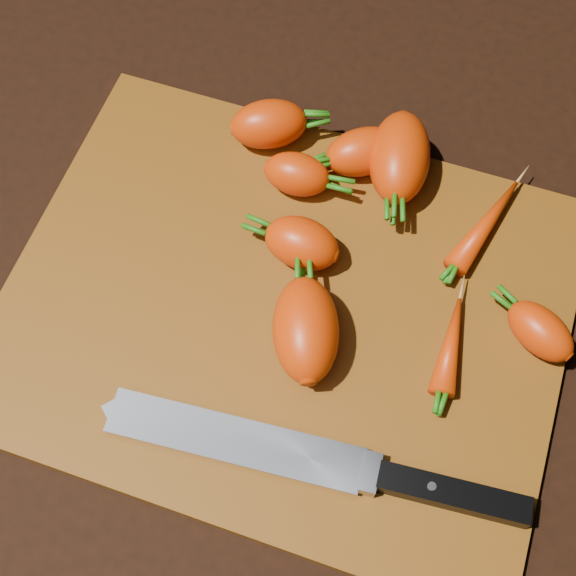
% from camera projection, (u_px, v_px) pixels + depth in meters
% --- Properties ---
extents(ground, '(2.00, 2.00, 0.01)m').
position_uv_depth(ground, '(285.00, 314.00, 0.74)').
color(ground, black).
extents(cutting_board, '(0.50, 0.40, 0.01)m').
position_uv_depth(cutting_board, '(284.00, 309.00, 0.73)').
color(cutting_board, brown).
rests_on(cutting_board, ground).
extents(carrot_0, '(0.09, 0.08, 0.05)m').
position_uv_depth(carrot_0, '(269.00, 124.00, 0.78)').
color(carrot_0, '#E03300').
rests_on(carrot_0, cutting_board).
extents(carrot_1, '(0.07, 0.05, 0.05)m').
position_uv_depth(carrot_1, '(302.00, 243.00, 0.72)').
color(carrot_1, '#E03300').
rests_on(carrot_1, cutting_board).
extents(carrot_2, '(0.08, 0.11, 0.06)m').
position_uv_depth(carrot_2, '(400.00, 157.00, 0.76)').
color(carrot_2, '#E03300').
rests_on(carrot_2, cutting_board).
extents(carrot_3, '(0.09, 0.11, 0.06)m').
position_uv_depth(carrot_3, '(306.00, 330.00, 0.68)').
color(carrot_3, '#E03300').
rests_on(carrot_3, cutting_board).
extents(carrot_4, '(0.09, 0.08, 0.05)m').
position_uv_depth(carrot_4, '(363.00, 152.00, 0.77)').
color(carrot_4, '#E03300').
rests_on(carrot_4, cutting_board).
extents(carrot_5, '(0.06, 0.04, 0.04)m').
position_uv_depth(carrot_5, '(297.00, 174.00, 0.76)').
color(carrot_5, '#E03300').
rests_on(carrot_5, cutting_board).
extents(carrot_6, '(0.08, 0.07, 0.04)m').
position_uv_depth(carrot_6, '(540.00, 331.00, 0.69)').
color(carrot_6, '#E03300').
rests_on(carrot_6, cutting_board).
extents(carrot_7, '(0.06, 0.12, 0.02)m').
position_uv_depth(carrot_7, '(486.00, 224.00, 0.75)').
color(carrot_7, '#E03300').
rests_on(carrot_7, cutting_board).
extents(carrot_8, '(0.03, 0.09, 0.02)m').
position_uv_depth(carrot_8, '(451.00, 345.00, 0.69)').
color(carrot_8, '#E03300').
rests_on(carrot_8, cutting_board).
extents(knife, '(0.35, 0.06, 0.02)m').
position_uv_depth(knife, '(259.00, 446.00, 0.66)').
color(knife, gray).
rests_on(knife, cutting_board).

